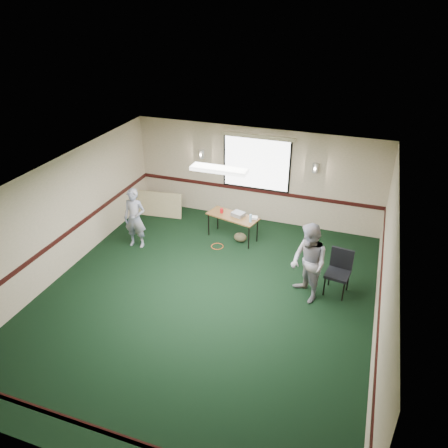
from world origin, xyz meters
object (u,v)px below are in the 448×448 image
(person_right, at_px, (309,263))
(folding_table, at_px, (233,217))
(projector, at_px, (238,214))
(conference_chair, at_px, (339,268))
(person_left, at_px, (135,218))

(person_right, bearing_deg, folding_table, -169.55)
(person_right, bearing_deg, projector, -171.88)
(folding_table, relative_size, conference_chair, 1.45)
(folding_table, height_order, projector, projector)
(projector, relative_size, person_right, 0.18)
(person_left, distance_m, person_right, 4.58)
(conference_chair, bearing_deg, person_left, -174.61)
(person_left, bearing_deg, projector, 22.48)
(folding_table, xyz_separation_m, person_right, (2.29, -1.88, 0.25))
(person_right, bearing_deg, person_left, -139.19)
(folding_table, xyz_separation_m, person_left, (-2.23, -1.16, 0.16))
(projector, distance_m, conference_chair, 3.12)
(projector, relative_size, person_left, 0.20)
(folding_table, distance_m, projector, 0.18)
(conference_chair, relative_size, person_right, 0.57)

